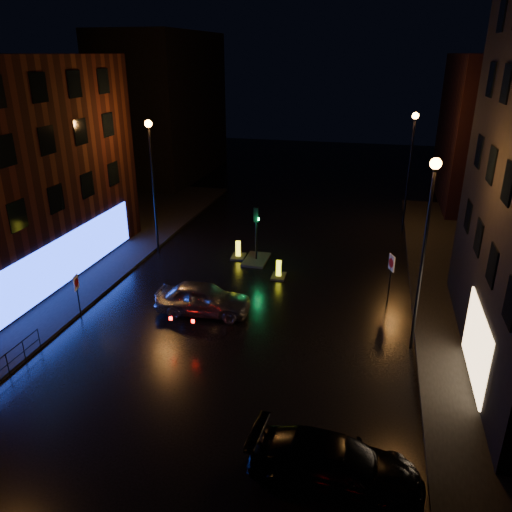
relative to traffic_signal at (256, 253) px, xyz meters
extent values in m
plane|color=black|center=(1.20, -14.00, -0.50)|extent=(120.00, 120.00, 0.00)
cube|color=black|center=(-12.80, -6.00, -0.43)|extent=(12.00, 44.00, 0.15)
cube|color=black|center=(-14.80, 21.00, 6.50)|extent=(8.00, 16.00, 14.00)
cube|color=black|center=(16.20, 18.00, 5.50)|extent=(8.00, 14.00, 12.00)
cylinder|color=black|center=(-6.60, 0.00, 3.50)|extent=(0.14, 0.14, 8.00)
cylinder|color=black|center=(-6.60, 0.00, 7.50)|extent=(0.20, 0.20, 0.25)
sphere|color=orange|center=(-6.60, 0.00, 7.65)|extent=(0.44, 0.44, 0.44)
cylinder|color=black|center=(9.00, -8.00, 3.50)|extent=(0.14, 0.14, 8.00)
cylinder|color=black|center=(9.00, -8.00, 7.50)|extent=(0.20, 0.20, 0.25)
sphere|color=orange|center=(9.00, -8.00, 7.65)|extent=(0.44, 0.44, 0.44)
cylinder|color=black|center=(9.00, 8.00, 3.50)|extent=(0.14, 0.14, 8.00)
cylinder|color=black|center=(9.00, 8.00, 7.50)|extent=(0.20, 0.20, 0.25)
sphere|color=orange|center=(9.00, 8.00, 7.65)|extent=(0.44, 0.44, 0.44)
cube|color=black|center=(0.00, 0.00, -0.44)|extent=(1.40, 2.40, 0.12)
cylinder|color=black|center=(0.00, 0.00, 0.90)|extent=(0.12, 0.12, 2.80)
cube|color=black|center=(0.00, 0.00, 2.50)|extent=(0.28, 0.22, 0.90)
cylinder|color=#0CFF59|center=(0.14, 0.00, 2.22)|extent=(0.05, 0.18, 0.18)
cylinder|color=black|center=(-6.80, -12.00, 0.00)|extent=(0.04, 0.04, 1.00)
imported|color=#9A9DA1|center=(-0.92, -7.20, 0.30)|extent=(4.78, 2.16, 1.59)
imported|color=black|center=(6.45, -16.40, 0.25)|extent=(5.31, 2.42, 1.51)
cube|color=black|center=(1.85, -2.10, -0.45)|extent=(0.82, 1.20, 0.10)
cube|color=yellow|center=(1.85, -2.10, 0.03)|extent=(0.28, 0.19, 0.97)
cube|color=black|center=(1.85, -2.10, 0.03)|extent=(0.29, 0.03, 0.58)
cube|color=black|center=(-1.23, 0.24, -0.45)|extent=(0.92, 1.30, 0.10)
cube|color=yellow|center=(-1.23, 0.24, 0.07)|extent=(0.30, 0.21, 1.03)
cube|color=black|center=(-1.23, 0.24, 0.07)|extent=(0.31, 0.04, 0.62)
cylinder|color=black|center=(-6.70, -8.98, 0.56)|extent=(0.06, 0.06, 2.12)
cube|color=silver|center=(-6.70, -8.98, 1.33)|extent=(0.16, 0.53, 0.72)
cylinder|color=#B20C0C|center=(-6.67, -8.97, 1.33)|extent=(0.11, 0.42, 0.42)
cylinder|color=black|center=(8.00, -3.54, 0.72)|extent=(0.07, 0.07, 2.45)
cube|color=white|center=(8.00, -3.54, 1.61)|extent=(0.30, 0.58, 0.84)
cylinder|color=#B20C0C|center=(7.97, -3.56, 1.61)|extent=(0.22, 0.46, 0.49)
camera|label=1|loc=(6.88, -27.93, 11.55)|focal=35.00mm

